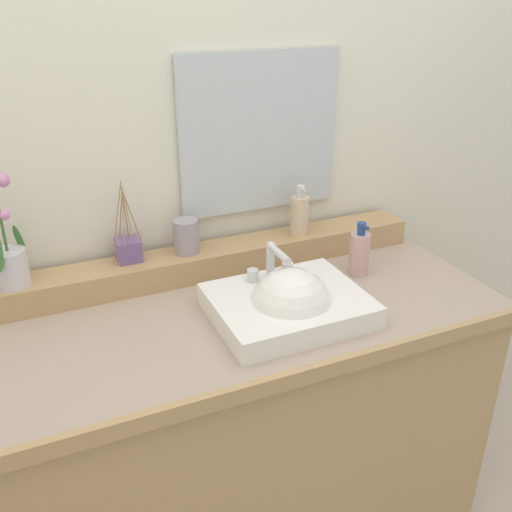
# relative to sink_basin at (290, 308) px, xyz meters

# --- Properties ---
(wall_back) EXTENTS (3.44, 0.20, 2.77)m
(wall_back) POSITION_rel_sink_basin_xyz_m (-0.11, 0.53, 0.48)
(wall_back) COLOR silver
(wall_back) RESTS_ON ground
(vanity_cabinet) EXTENTS (1.49, 0.65, 0.88)m
(vanity_cabinet) POSITION_rel_sink_basin_xyz_m (-0.11, 0.10, -0.47)
(vanity_cabinet) COLOR tan
(vanity_cabinet) RESTS_ON ground
(back_ledge) EXTENTS (1.41, 0.13, 0.08)m
(back_ledge) POSITION_rel_sink_basin_xyz_m (-0.11, 0.34, 0.01)
(back_ledge) COLOR tan
(back_ledge) RESTS_ON vanity_cabinet
(sink_basin) EXTENTS (0.41, 0.33, 0.26)m
(sink_basin) POSITION_rel_sink_basin_xyz_m (0.00, 0.00, 0.00)
(sink_basin) COLOR white
(sink_basin) RESTS_ON vanity_cabinet
(potted_plant) EXTENTS (0.10, 0.11, 0.32)m
(potted_plant) POSITION_rel_sink_basin_xyz_m (-0.67, 0.33, 0.13)
(potted_plant) COLOR silver
(potted_plant) RESTS_ON back_ledge
(soap_dispenser) EXTENTS (0.06, 0.06, 0.17)m
(soap_dispenser) POSITION_rel_sink_basin_xyz_m (0.20, 0.33, 0.12)
(soap_dispenser) COLOR beige
(soap_dispenser) RESTS_ON back_ledge
(tumbler_cup) EXTENTS (0.08, 0.08, 0.11)m
(tumbler_cup) POSITION_rel_sink_basin_xyz_m (-0.18, 0.35, 0.10)
(tumbler_cup) COLOR #988E99
(tumbler_cup) RESTS_ON back_ledge
(reed_diffuser) EXTENTS (0.09, 0.08, 0.25)m
(reed_diffuser) POSITION_rel_sink_basin_xyz_m (-0.35, 0.36, 0.09)
(reed_diffuser) COLOR #6C528F
(reed_diffuser) RESTS_ON back_ledge
(lotion_bottle) EXTENTS (0.06, 0.06, 0.17)m
(lotion_bottle) POSITION_rel_sink_basin_xyz_m (0.32, 0.15, 0.04)
(lotion_bottle) COLOR #CA9E9B
(lotion_bottle) RESTS_ON vanity_cabinet
(mirror) EXTENTS (0.52, 0.02, 0.49)m
(mirror) POSITION_rel_sink_basin_xyz_m (0.10, 0.42, 0.38)
(mirror) COLOR silver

